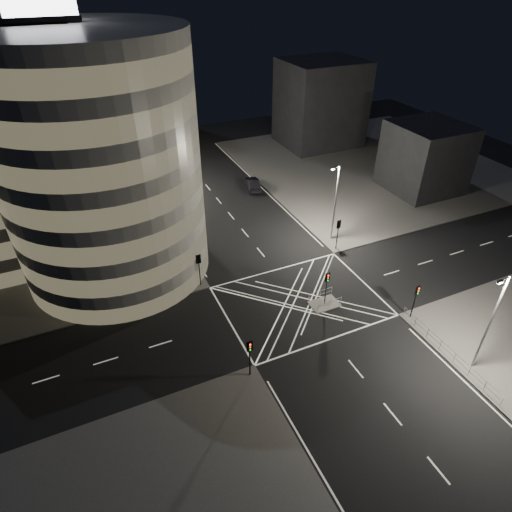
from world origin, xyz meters
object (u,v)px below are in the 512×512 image
central_island (324,304)px  traffic_signal_nl (250,352)px  street_lamp_right_far (335,201)px  street_lamp_left_near (177,222)px  sedan (253,184)px  street_lamp_left_far (143,164)px  street_lamp_right_near (490,321)px  traffic_signal_fl (199,264)px  traffic_signal_nr (416,296)px  traffic_signal_fr (338,229)px  traffic_signal_island (327,283)px

central_island → traffic_signal_nl: traffic_signal_nl is taller
street_lamp_right_far → street_lamp_left_near: bearing=171.0°
street_lamp_right_far → sedan: size_ratio=1.94×
central_island → sedan: 28.42m
street_lamp_left_far → sedan: street_lamp_left_far is taller
traffic_signal_nl → street_lamp_right_near: street_lamp_right_near is taller
central_island → traffic_signal_fl: bearing=142.5°
traffic_signal_nl → street_lamp_left_near: size_ratio=0.40×
street_lamp_left_near → street_lamp_right_near: 32.13m
street_lamp_right_far → street_lamp_right_near: size_ratio=1.00×
traffic_signal_fl → traffic_signal_nr: (17.60, -13.60, 0.00)m
central_island → street_lamp_right_near: 15.54m
traffic_signal_fr → traffic_signal_nl: bearing=-142.3°
street_lamp_right_far → traffic_signal_nl: bearing=-139.1°
traffic_signal_nr → street_lamp_right_far: 16.03m
traffic_signal_nr → street_lamp_right_far: size_ratio=0.40×
central_island → street_lamp_left_near: (-11.44, 13.50, 5.47)m
central_island → traffic_signal_fr: (6.80, 8.30, 2.84)m
traffic_signal_nl → street_lamp_right_far: (18.24, 15.80, 2.63)m
traffic_signal_fl → street_lamp_right_far: size_ratio=0.40×
traffic_signal_fr → street_lamp_left_near: bearing=164.1°
traffic_signal_nr → traffic_signal_island: same height
central_island → sedan: size_ratio=0.58×
traffic_signal_fr → sedan: (-2.56, 19.80, -2.06)m
traffic_signal_nr → sedan: bearing=94.4°
traffic_signal_fl → traffic_signal_nr: size_ratio=1.00×
traffic_signal_fl → traffic_signal_fr: (17.60, 0.00, 0.00)m
street_lamp_right_near → sedan: 40.99m
traffic_signal_nr → street_lamp_left_far: 41.15m
traffic_signal_fl → sedan: (15.04, 19.80, -2.06)m
street_lamp_left_near → street_lamp_right_far: same height
traffic_signal_fl → street_lamp_left_far: street_lamp_left_far is taller
traffic_signal_island → street_lamp_left_near: street_lamp_left_near is taller
traffic_signal_nr → traffic_signal_island: (-6.80, 5.30, 0.00)m
street_lamp_right_near → sedan: street_lamp_right_near is taller
traffic_signal_fl → traffic_signal_nr: 22.24m
traffic_signal_fl → traffic_signal_nr: bearing=-37.7°
traffic_signal_nr → sedan: (-2.56, 33.40, -2.06)m
central_island → traffic_signal_fl: (-10.80, 8.30, 2.84)m
traffic_signal_fr → sedan: bearing=97.4°
central_island → traffic_signal_island: traffic_signal_island is taller
traffic_signal_fl → traffic_signal_fr: size_ratio=1.00×
traffic_signal_nl → street_lamp_left_near: 18.99m
traffic_signal_fr → traffic_signal_nr: (0.00, -13.60, 0.00)m
street_lamp_left_far → traffic_signal_nl: bearing=-89.0°
traffic_signal_fr → traffic_signal_island: (-6.80, -8.30, 0.00)m
traffic_signal_nr → street_lamp_right_far: (0.64, 15.80, 2.63)m
traffic_signal_fl → street_lamp_right_near: bearing=-48.8°
traffic_signal_fl → street_lamp_right_near: street_lamp_right_near is taller
traffic_signal_nr → traffic_signal_nl: bearing=180.0°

